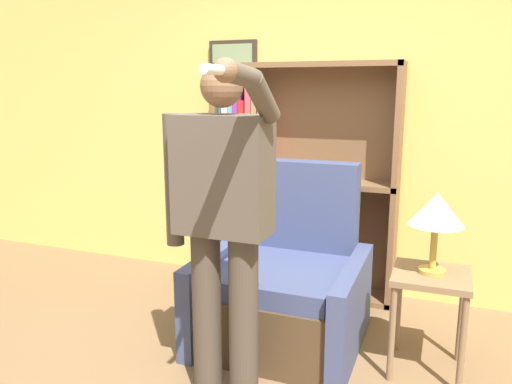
# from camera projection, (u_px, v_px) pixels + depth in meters

# --- Properties ---
(wall_back) EXTENTS (8.00, 0.11, 2.80)m
(wall_back) POSITION_uv_depth(u_px,v_px,m) (321.00, 114.00, 3.88)
(wall_back) COLOR #E0C160
(wall_back) RESTS_ON ground_plane
(bookcase) EXTENTS (1.43, 0.28, 1.79)m
(bookcase) POSITION_uv_depth(u_px,v_px,m) (278.00, 182.00, 3.95)
(bookcase) COLOR brown
(bookcase) RESTS_ON ground_plane
(armchair) EXTENTS (0.99, 0.94, 1.12)m
(armchair) POSITION_uv_depth(u_px,v_px,m) (285.00, 287.00, 3.21)
(armchair) COLOR #4C3823
(armchair) RESTS_ON ground_plane
(person_standing) EXTENTS (0.61, 0.78, 1.71)m
(person_standing) POSITION_uv_depth(u_px,v_px,m) (222.00, 216.00, 2.43)
(person_standing) COLOR #473D33
(person_standing) RESTS_ON ground_plane
(side_table) EXTENTS (0.41, 0.41, 0.59)m
(side_table) POSITION_uv_depth(u_px,v_px,m) (430.00, 292.00, 2.79)
(side_table) COLOR #846647
(side_table) RESTS_ON ground_plane
(table_lamp) EXTENTS (0.30, 0.30, 0.46)m
(table_lamp) POSITION_uv_depth(u_px,v_px,m) (436.00, 212.00, 2.70)
(table_lamp) COLOR gold
(table_lamp) RESTS_ON side_table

